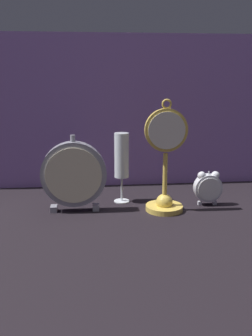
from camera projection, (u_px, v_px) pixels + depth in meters
ground_plane at (129, 215)px, 1.12m from camera, size 4.00×4.00×0.00m
fabric_backdrop_drape at (119, 112)px, 1.37m from camera, size 1.42×0.01×0.55m
pocket_watch_on_stand at (165, 169)px, 1.13m from camera, size 0.13×0.12×0.34m
alarm_clock_twin_bell at (208, 186)px, 1.19m from camera, size 0.09×0.03×0.11m
mantel_clock_silver at (74, 175)px, 1.13m from camera, size 0.20×0.04×0.24m
champagne_flute at (122, 159)px, 1.21m from camera, size 0.05×0.05×0.23m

